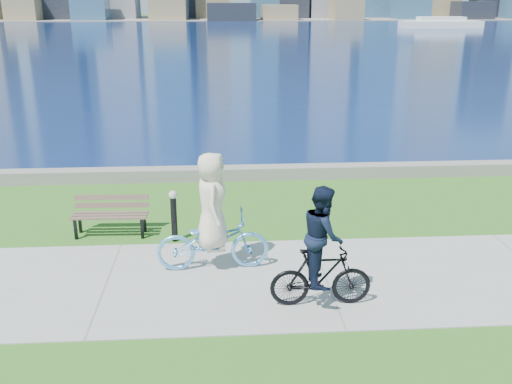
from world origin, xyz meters
TOP-DOWN VIEW (x-y plane):
  - ground at (0.00, 0.00)m, footprint 320.00×320.00m
  - concrete_path at (0.00, 0.00)m, footprint 80.00×3.50m
  - seawall at (0.00, 6.20)m, footprint 90.00×0.50m
  - bay_water at (0.00, 72.00)m, footprint 320.00×131.00m
  - far_shore at (0.00, 130.00)m, footprint 320.00×30.00m
  - ferry_far at (34.69, 85.83)m, footprint 13.11×3.75m
  - park_bench at (-4.29, 2.41)m, footprint 1.63×0.61m
  - bollard_lamp at (-2.89, 1.95)m, footprint 0.18×0.18m
  - cyclist_woman at (-2.07, 0.56)m, footprint 0.82×2.14m
  - cyclist_man at (-0.27, -0.92)m, footprint 0.62×1.69m

SIDE VIEW (x-z plane):
  - ground at x=0.00m, z-range 0.00..0.00m
  - bay_water at x=0.00m, z-range 0.00..0.01m
  - concrete_path at x=0.00m, z-range 0.00..0.02m
  - far_shore at x=0.00m, z-range 0.00..0.12m
  - seawall at x=0.00m, z-range 0.00..0.35m
  - park_bench at x=-4.29m, z-range 0.09..0.93m
  - bollard_lamp at x=-2.89m, z-range 0.08..1.20m
  - ferry_far at x=34.69m, z-range -0.15..1.63m
  - cyclist_woman at x=-2.07m, z-range -0.27..2.00m
  - cyclist_man at x=-0.27m, z-range -0.14..1.95m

